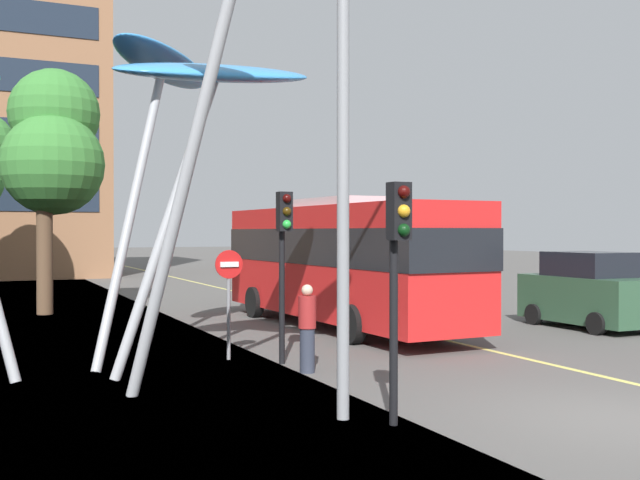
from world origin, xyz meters
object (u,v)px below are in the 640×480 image
(pedestrian, at_px, (307,328))
(no_entry_sign, at_px, (229,286))
(traffic_light_kerb_near, at_px, (397,249))
(leaf_sculpture, at_px, (73,31))
(traffic_light_kerb_far, at_px, (284,239))
(street_lamp, at_px, (365,63))
(red_bus, at_px, (340,257))
(car_parked_mid, at_px, (589,292))

(pedestrian, distance_m, no_entry_sign, 2.33)
(no_entry_sign, bearing_deg, traffic_light_kerb_near, -85.84)
(leaf_sculpture, distance_m, traffic_light_kerb_near, 7.00)
(traffic_light_kerb_far, relative_size, street_lamp, 0.43)
(no_entry_sign, bearing_deg, traffic_light_kerb_far, -50.23)
(red_bus, distance_m, leaf_sculpture, 10.44)
(leaf_sculpture, relative_size, traffic_light_kerb_far, 3.28)
(red_bus, bearing_deg, leaf_sculpture, -144.82)
(traffic_light_kerb_far, bearing_deg, car_parked_mid, 10.56)
(leaf_sculpture, distance_m, no_entry_sign, 5.90)
(no_entry_sign, bearing_deg, car_parked_mid, 4.48)
(traffic_light_kerb_near, xyz_separation_m, traffic_light_kerb_far, (0.39, 5.20, 0.09))
(car_parked_mid, distance_m, pedestrian, 10.29)
(leaf_sculpture, height_order, pedestrian, leaf_sculpture)
(traffic_light_kerb_near, distance_m, street_lamp, 2.80)
(traffic_light_kerb_near, height_order, no_entry_sign, traffic_light_kerb_near)
(pedestrian, bearing_deg, street_lamp, -99.79)
(leaf_sculpture, bearing_deg, pedestrian, -5.48)
(leaf_sculpture, distance_m, pedestrian, 6.81)
(pedestrian, bearing_deg, no_entry_sign, 114.60)
(red_bus, xyz_separation_m, leaf_sculpture, (-7.82, -5.51, 4.18))
(traffic_light_kerb_far, height_order, car_parked_mid, traffic_light_kerb_far)
(street_lamp, bearing_deg, no_entry_sign, 93.32)
(traffic_light_kerb_far, xyz_separation_m, no_entry_sign, (-0.84, 1.01, -1.00))
(leaf_sculpture, relative_size, pedestrian, 6.80)
(car_parked_mid, xyz_separation_m, street_lamp, (-10.48, -6.36, 4.17))
(car_parked_mid, height_order, street_lamp, street_lamp)
(leaf_sculpture, height_order, traffic_light_kerb_near, leaf_sculpture)
(street_lamp, bearing_deg, leaf_sculpture, 132.87)
(car_parked_mid, distance_m, street_lamp, 12.95)
(traffic_light_kerb_near, distance_m, no_entry_sign, 6.29)
(car_parked_mid, xyz_separation_m, no_entry_sign, (-10.80, -0.85, 0.55))
(traffic_light_kerb_far, xyz_separation_m, pedestrian, (0.08, -1.01, -1.70))
(red_bus, distance_m, pedestrian, 7.01)
(pedestrian, bearing_deg, traffic_light_kerb_near, -96.41)
(red_bus, xyz_separation_m, traffic_light_kerb_near, (-4.06, -10.11, 0.48))
(leaf_sculpture, xyz_separation_m, traffic_light_kerb_far, (4.15, 0.60, -3.62))
(pedestrian, bearing_deg, car_parked_mid, 16.16)
(car_parked_mid, xyz_separation_m, pedestrian, (-9.88, -2.86, -0.16))
(traffic_light_kerb_near, xyz_separation_m, car_parked_mid, (10.35, 7.06, -1.46))
(traffic_light_kerb_far, height_order, no_entry_sign, traffic_light_kerb_far)
(red_bus, height_order, no_entry_sign, red_bus)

